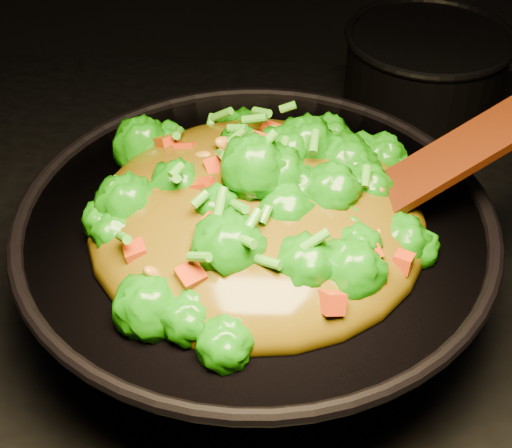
# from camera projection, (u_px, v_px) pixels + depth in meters

# --- Properties ---
(wok) EXTENTS (0.53, 0.53, 0.13)m
(wok) POSITION_uv_depth(u_px,v_px,m) (255.00, 266.00, 0.83)
(wok) COLOR black
(wok) RESTS_ON stovetop
(stir_fry) EXTENTS (0.41, 0.41, 0.11)m
(stir_fry) POSITION_uv_depth(u_px,v_px,m) (257.00, 181.00, 0.74)
(stir_fry) COLOR #197C08
(stir_fry) RESTS_ON wok
(spatula) EXTENTS (0.32, 0.19, 0.14)m
(spatula) POSITION_uv_depth(u_px,v_px,m) (438.00, 166.00, 0.75)
(spatula) COLOR #3A1608
(spatula) RESTS_ON wok
(back_pot) EXTENTS (0.29, 0.29, 0.13)m
(back_pot) POSITION_uv_depth(u_px,v_px,m) (424.00, 73.00, 1.13)
(back_pot) COLOR black
(back_pot) RESTS_ON stovetop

